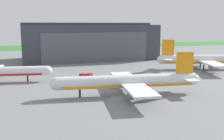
{
  "coord_description": "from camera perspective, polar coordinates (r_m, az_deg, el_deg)",
  "views": [
    {
      "loc": [
        -25.56,
        -70.52,
        20.28
      ],
      "look_at": [
        3.14,
        15.93,
        5.07
      ],
      "focal_mm": 43.27,
      "sensor_mm": 36.0,
      "label": 1
    }
  ],
  "objects": [
    {
      "name": "airliner_near_right",
      "position": [
        78.6,
        3.48,
        -2.48
      ],
      "size": [
        44.02,
        34.34,
        12.43
      ],
      "color": "silver",
      "rests_on": "ground_plane"
    },
    {
      "name": "ground_plane",
      "position": [
        77.71,
        1.51,
        -5.65
      ],
      "size": [
        440.0,
        440.0,
        0.0
      ],
      "primitive_type": "plane",
      "color": "slate"
    },
    {
      "name": "maintenance_hangar",
      "position": [
        163.65,
        -4.92,
        5.97
      ],
      "size": [
        77.11,
        36.04,
        21.62
      ],
      "color": "#383D47",
      "rests_on": "ground_plane"
    },
    {
      "name": "grass_field_strip",
      "position": [
        257.95,
        -12.66,
        4.75
      ],
      "size": [
        440.0,
        56.0,
        0.08
      ],
      "primitive_type": "cube",
      "color": "#357A2F",
      "rests_on": "ground_plane"
    },
    {
      "name": "airliner_far_right",
      "position": [
        132.84,
        19.24,
        2.08
      ],
      "size": [
        44.59,
        40.83,
        13.72
      ],
      "color": "silver",
      "rests_on": "ground_plane"
    },
    {
      "name": "baggage_tug",
      "position": [
        102.89,
        -5.5,
        -1.24
      ],
      "size": [
        4.75,
        5.18,
        2.31
      ],
      "color": "#AD1E19",
      "rests_on": "ground_plane"
    }
  ]
}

